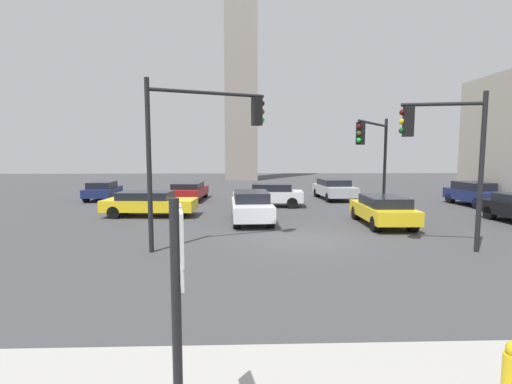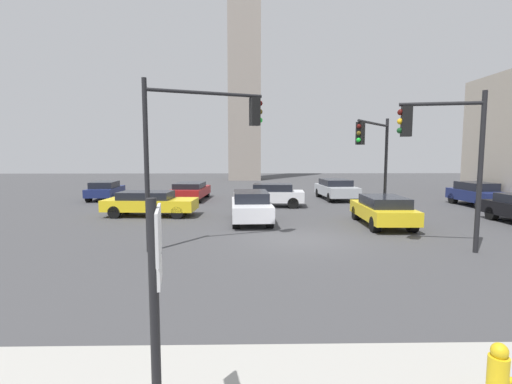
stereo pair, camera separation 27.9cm
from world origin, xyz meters
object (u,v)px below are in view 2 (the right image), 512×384
(fire_hydrant, at_px, (498,378))
(car_3, at_px, (477,194))
(car_5, at_px, (251,206))
(car_8, at_px, (270,194))
(car_1, at_px, (190,190))
(traffic_light_2, at_px, (443,142))
(traffic_light_0, at_px, (374,147))
(traffic_light_1, at_px, (201,132))
(direction_sign, at_px, (156,299))
(car_4, at_px, (150,203))
(car_6, at_px, (105,190))
(car_0, at_px, (336,189))
(car_2, at_px, (383,210))

(fire_hydrant, bearing_deg, car_3, 59.01)
(car_5, bearing_deg, car_3, 107.16)
(car_8, bearing_deg, fire_hydrant, 99.43)
(car_3, bearing_deg, car_8, -92.95)
(car_1, bearing_deg, traffic_light_2, -139.49)
(traffic_light_0, distance_m, car_8, 7.22)
(traffic_light_0, height_order, car_1, traffic_light_0)
(traffic_light_1, distance_m, car_1, 13.93)
(car_5, bearing_deg, direction_sign, -6.96)
(car_4, bearing_deg, car_6, 128.81)
(car_0, relative_size, car_6, 1.15)
(fire_hydrant, relative_size, car_4, 0.18)
(direction_sign, xyz_separation_m, car_0, (7.14, 22.72, -1.06))
(traffic_light_1, distance_m, car_3, 18.89)
(traffic_light_2, bearing_deg, car_8, -53.06)
(direction_sign, xyz_separation_m, traffic_light_1, (-0.70, 9.33, 2.20))
(car_6, bearing_deg, car_5, -134.73)
(traffic_light_2, bearing_deg, direction_sign, 60.89)
(car_0, height_order, car_8, car_0)
(direction_sign, distance_m, traffic_light_1, 9.61)
(fire_hydrant, height_order, car_4, car_4)
(fire_hydrant, bearing_deg, car_2, 76.22)
(car_0, bearing_deg, traffic_light_0, -4.42)
(direction_sign, height_order, car_6, direction_sign)
(traffic_light_0, relative_size, traffic_light_1, 0.90)
(car_0, height_order, car_2, car_0)
(traffic_light_2, bearing_deg, fire_hydrant, 78.60)
(car_3, bearing_deg, traffic_light_1, -60.84)
(car_4, height_order, car_5, car_5)
(traffic_light_1, xyz_separation_m, fire_hydrant, (4.66, -8.76, -3.46))
(direction_sign, xyz_separation_m, car_8, (2.24, 19.20, -1.07))
(car_2, height_order, car_3, car_3)
(car_2, xyz_separation_m, car_3, (8.10, 6.11, 0.05))
(traffic_light_1, distance_m, traffic_light_2, 8.07)
(car_2, bearing_deg, car_4, 77.10)
(car_1, distance_m, car_6, 6.09)
(fire_hydrant, bearing_deg, direction_sign, -171.87)
(direction_sign, distance_m, fire_hydrant, 4.19)
(fire_hydrant, xyz_separation_m, car_1, (-7.15, 22.05, 0.10))
(traffic_light_0, distance_m, car_2, 3.33)
(car_6, bearing_deg, direction_sign, -161.85)
(traffic_light_1, bearing_deg, car_8, 52.49)
(car_6, height_order, car_8, car_8)
(car_0, bearing_deg, car_2, -4.82)
(traffic_light_1, relative_size, fire_hydrant, 6.59)
(car_8, bearing_deg, traffic_light_0, 141.22)
(traffic_light_1, height_order, car_8, traffic_light_1)
(traffic_light_0, xyz_separation_m, car_2, (-0.08, -1.67, -2.88))
(traffic_light_0, bearing_deg, car_2, 33.87)
(car_0, bearing_deg, traffic_light_2, -3.35)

